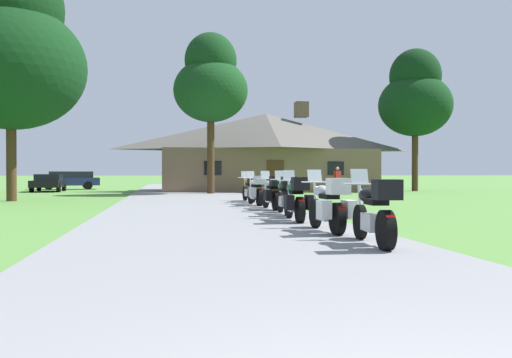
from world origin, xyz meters
The scene contains 16 objects.
ground_plane centered at (0.00, 20.00, 0.00)m, with size 500.00×500.00×0.00m, color #56893D.
asphalt_driveway centered at (0.00, 18.00, 0.03)m, with size 6.40×80.00×0.06m, color gray.
motorcycle_black_nearest_to_camera centered at (2.26, 6.91, 0.62)m, with size 0.66×2.08×1.30m.
motorcycle_silver_second_in_row centered at (2.10, 8.96, 0.61)m, with size 0.74×2.08×1.30m.
motorcycle_green_third_in_row centered at (2.04, 11.57, 0.61)m, with size 0.76×2.08×1.30m.
motorcycle_green_fourth_in_row centered at (2.25, 13.79, 0.62)m, with size 0.66×2.08×1.30m.
motorcycle_silver_fifth_in_row centered at (2.29, 15.92, 0.61)m, with size 0.77×2.08×1.30m.
motorcycle_white_sixth_in_row centered at (2.16, 18.40, 0.61)m, with size 0.80×2.08×1.30m.
motorcycle_orange_farthest_in_row centered at (2.28, 20.93, 0.62)m, with size 0.66×2.08×1.30m.
stone_lodge centered at (5.77, 35.92, 2.83)m, with size 15.40×7.36×6.40m.
bystander_red_shirt_near_lodge centered at (9.27, 30.37, 0.93)m, with size 0.53×0.31×1.67m.
tree_by_lodge_front centered at (1.41, 30.44, 6.72)m, with size 4.44×4.44×9.66m.
tree_left_near centered at (-8.17, 24.23, 6.89)m, with size 6.68×6.68×11.28m.
tree_right_of_lodge centered at (16.21, 34.04, 6.69)m, with size 5.16×5.16×10.08m.
parked_navy_suv_far_left centered at (-8.71, 41.87, 0.78)m, with size 4.88×2.76×1.40m.
parked_black_sedan_far_left centered at (-9.22, 37.04, 0.64)m, with size 2.06×4.28×1.20m.
Camera 1 is at (-1.19, -1.63, 1.28)m, focal length 37.62 mm.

